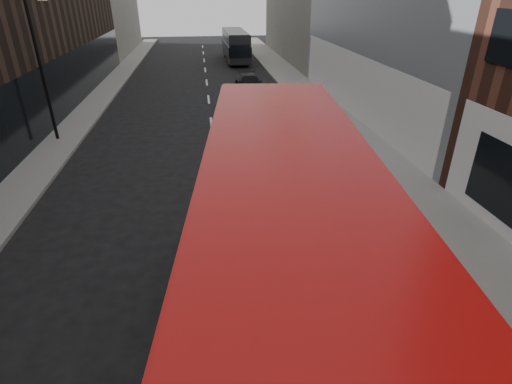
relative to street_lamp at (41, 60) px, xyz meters
name	(u,v)px	position (x,y,z in m)	size (l,w,h in m)	color
sidewalk_right	(311,98)	(15.72, 7.00, -4.11)	(3.00, 80.00, 0.15)	slate
sidewalk_left	(93,106)	(0.22, 7.00, -4.11)	(2.00, 80.00, 0.15)	slate
street_lamp	(41,60)	(0.00, 0.00, 0.00)	(1.06, 0.22, 7.00)	black
red_bus	(290,296)	(9.02, -16.66, -1.38)	(4.34, 12.70, 5.04)	#9A0A09
grey_bus	(235,45)	(11.75, 25.07, -2.47)	(2.45, 9.95, 3.21)	black
car_a	(283,134)	(11.76, -2.44, -3.49)	(1.63, 4.05, 1.38)	black
car_b	(248,118)	(10.32, 0.58, -3.47)	(1.49, 4.29, 1.41)	gray
car_c	(249,83)	(11.50, 9.95, -3.52)	(1.86, 4.58, 1.33)	black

